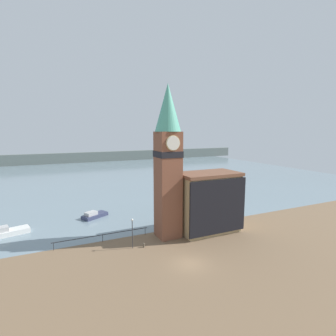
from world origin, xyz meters
TOP-DOWN VIEW (x-y plane):
  - ground_plane at (0.00, 0.00)m, footprint 160.00×160.00m
  - water at (0.00, 71.09)m, footprint 160.00×120.00m
  - far_shoreline at (0.00, 111.09)m, footprint 180.00×3.00m
  - pier_railing at (-8.35, 10.84)m, footprint 13.66×0.08m
  - clock_tower at (1.13, 8.78)m, footprint 3.78×3.78m
  - pier_building at (7.82, 8.01)m, footprint 9.74×5.79m
  - boat_near at (-7.74, 22.25)m, footprint 5.08×4.01m
  - boat_far at (-21.53, 19.32)m, footprint 6.56×3.63m
  - mooring_bollard_near at (-3.55, 6.62)m, footprint 0.28×0.28m
  - lamp_post at (-5.01, 7.02)m, footprint 0.32×0.32m

SIDE VIEW (x-z plane):
  - water at x=0.00m, z-range 0.00..0.00m
  - ground_plane at x=0.00m, z-range 0.00..0.00m
  - mooring_bollard_near at x=-3.55m, z-range 0.03..0.67m
  - boat_near at x=-7.74m, z-range -0.16..1.09m
  - boat_far at x=-21.53m, z-range -0.19..1.30m
  - pier_railing at x=-8.35m, z-range 0.43..1.52m
  - far_shoreline at x=0.00m, z-range 0.00..5.00m
  - lamp_post at x=-5.01m, z-range 0.81..5.01m
  - pier_building at x=7.82m, z-range 0.02..9.51m
  - clock_tower at x=1.13m, z-range 0.74..23.36m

